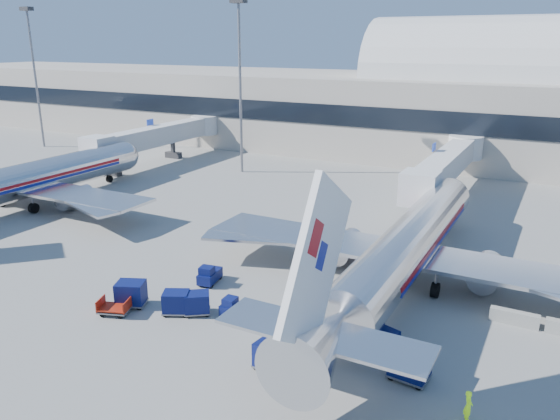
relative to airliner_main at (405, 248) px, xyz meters
The scene contains 19 objects.
ground 11.35m from the airliner_main, 155.75° to the right, with size 260.00×260.00×0.00m, color gray.
terminal 56.80m from the airliner_main, 114.64° to the left, with size 170.00×28.15×21.00m.
airliner_main is the anchor object (origin of this frame).
airliner_mid 42.00m from the airliner_main, behind, with size 32.00×37.26×12.07m.
jetbridge_near 26.43m from the airliner_main, 95.22° to the left, with size 4.40×27.50×6.25m.
jetbridge_mid 51.62m from the airliner_main, 149.36° to the left, with size 4.40×27.50×6.25m.
mast_far_west 75.44m from the airliner_main, 159.99° to the left, with size 2.00×1.20×22.60m.
mast_west 41.12m from the airliner_main, 139.64° to the left, with size 2.00×1.20×22.60m.
barrier_near 8.74m from the airliner_main, 17.39° to the right, with size 3.00×0.55×0.90m, color #9E9E96.
tug_lead 13.38m from the airliner_main, 129.15° to the right, with size 2.12×1.12×1.36m.
tug_right 8.85m from the airliner_main, 83.45° to the right, with size 2.37×1.67×1.40m.
tug_left 14.71m from the airliner_main, 152.94° to the right, with size 1.50×2.42×1.48m.
cart_train_a 15.56m from the airliner_main, 134.67° to the right, with size 2.14×2.05×1.50m.
cart_train_b 16.88m from the airliner_main, 136.22° to the right, with size 2.18×1.99×1.55m.
cart_train_c 19.82m from the airliner_main, 142.00° to the right, with size 2.42×2.17×1.74m.
cart_solo_near 14.82m from the airliner_main, 103.10° to the right, with size 2.01×1.64×1.62m.
cart_solo_far 12.30m from the airliner_main, 72.53° to the right, with size 2.24×1.80×1.85m.
cart_open_red 20.91m from the airliner_main, 139.05° to the right, with size 2.32×1.96×0.53m.
ramp_worker 15.52m from the airliner_main, 62.82° to the right, with size 0.61×0.40×1.67m, color #9EF81A.
Camera 1 is at (19.45, -32.79, 17.51)m, focal length 35.00 mm.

